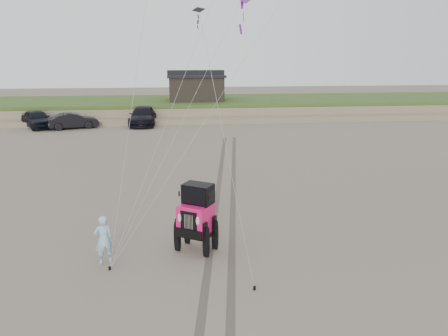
{
  "coord_description": "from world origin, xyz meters",
  "views": [
    {
      "loc": [
        -0.5,
        -13.32,
        6.93
      ],
      "look_at": [
        1.36,
        3.0,
        2.6
      ],
      "focal_mm": 35.0,
      "sensor_mm": 36.0,
      "label": 1
    }
  ],
  "objects_px": {
    "jeep": "(196,225)",
    "man": "(104,240)",
    "truck_b": "(73,121)",
    "truck_c": "(143,116)",
    "truck_a": "(37,119)",
    "cabin": "(196,87)"
  },
  "relations": [
    {
      "from": "truck_b",
      "to": "truck_c",
      "type": "height_order",
      "value": "truck_c"
    },
    {
      "from": "truck_c",
      "to": "jeep",
      "type": "xyz_separation_m",
      "value": [
        3.79,
        -29.27,
        0.1
      ]
    },
    {
      "from": "truck_a",
      "to": "cabin",
      "type": "bearing_deg",
      "value": -7.04
    },
    {
      "from": "man",
      "to": "truck_b",
      "type": "bearing_deg",
      "value": -93.97
    },
    {
      "from": "truck_a",
      "to": "truck_c",
      "type": "distance_m",
      "value": 9.95
    },
    {
      "from": "cabin",
      "to": "truck_a",
      "type": "xyz_separation_m",
      "value": [
        -15.56,
        -7.15,
        -2.38
      ]
    },
    {
      "from": "truck_a",
      "to": "man",
      "type": "distance_m",
      "value": 31.09
    },
    {
      "from": "cabin",
      "to": "truck_a",
      "type": "bearing_deg",
      "value": -155.33
    },
    {
      "from": "truck_b",
      "to": "man",
      "type": "distance_m",
      "value": 29.22
    },
    {
      "from": "truck_b",
      "to": "man",
      "type": "height_order",
      "value": "man"
    },
    {
      "from": "jeep",
      "to": "man",
      "type": "distance_m",
      "value": 3.21
    },
    {
      "from": "cabin",
      "to": "truck_a",
      "type": "height_order",
      "value": "cabin"
    },
    {
      "from": "truck_b",
      "to": "cabin",
      "type": "bearing_deg",
      "value": -74.27
    },
    {
      "from": "cabin",
      "to": "man",
      "type": "xyz_separation_m",
      "value": [
        -4.99,
        -36.39,
        -2.38
      ]
    },
    {
      "from": "jeep",
      "to": "man",
      "type": "height_order",
      "value": "jeep"
    },
    {
      "from": "truck_b",
      "to": "truck_c",
      "type": "distance_m",
      "value": 6.6
    },
    {
      "from": "truck_c",
      "to": "jeep",
      "type": "height_order",
      "value": "jeep"
    },
    {
      "from": "truck_c",
      "to": "jeep",
      "type": "distance_m",
      "value": 29.52
    },
    {
      "from": "truck_b",
      "to": "truck_c",
      "type": "bearing_deg",
      "value": -94.2
    },
    {
      "from": "truck_a",
      "to": "jeep",
      "type": "bearing_deg",
      "value": -96.09
    },
    {
      "from": "cabin",
      "to": "jeep",
      "type": "distance_m",
      "value": 35.86
    },
    {
      "from": "cabin",
      "to": "jeep",
      "type": "height_order",
      "value": "cabin"
    }
  ]
}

